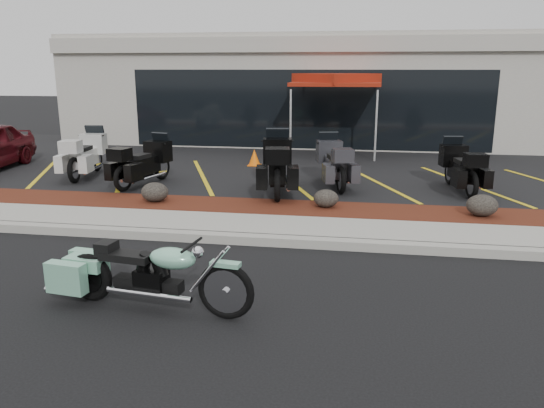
% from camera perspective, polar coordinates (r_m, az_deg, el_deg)
% --- Properties ---
extents(ground, '(90.00, 90.00, 0.00)m').
position_cam_1_polar(ground, '(8.07, -3.83, -6.27)').
color(ground, black).
rests_on(ground, ground).
extents(curb, '(24.00, 0.25, 0.15)m').
position_cam_1_polar(curb, '(8.87, -2.52, -3.80)').
color(curb, gray).
rests_on(curb, ground).
extents(sidewalk, '(24.00, 1.20, 0.15)m').
position_cam_1_polar(sidewalk, '(9.53, -1.66, -2.50)').
color(sidewalk, gray).
rests_on(sidewalk, ground).
extents(mulch_bed, '(24.00, 1.20, 0.16)m').
position_cam_1_polar(mulch_bed, '(10.66, -0.44, -0.63)').
color(mulch_bed, '#3E120E').
rests_on(mulch_bed, ground).
extents(upper_lot, '(26.00, 9.60, 0.15)m').
position_cam_1_polar(upper_lot, '(15.89, 2.87, 4.35)').
color(upper_lot, black).
rests_on(upper_lot, ground).
extents(dealership_building, '(18.00, 8.16, 4.00)m').
position_cam_1_polar(dealership_building, '(21.90, 4.85, 12.16)').
color(dealership_building, '#9C978D').
rests_on(dealership_building, ground).
extents(boulder_left, '(0.57, 0.47, 0.40)m').
position_cam_1_polar(boulder_left, '(11.22, -12.50, 1.27)').
color(boulder_left, black).
rests_on(boulder_left, mulch_bed).
extents(boulder_mid, '(0.50, 0.42, 0.35)m').
position_cam_1_polar(boulder_mid, '(10.58, 5.83, 0.61)').
color(boulder_mid, black).
rests_on(boulder_mid, mulch_bed).
extents(boulder_right, '(0.58, 0.48, 0.41)m').
position_cam_1_polar(boulder_right, '(10.63, 21.67, -0.14)').
color(boulder_right, black).
rests_on(boulder_right, mulch_bed).
extents(hero_cruiser, '(2.65, 0.99, 0.91)m').
position_cam_1_polar(hero_cruiser, '(6.17, -4.99, -8.44)').
color(hero_cruiser, '#7EC4A2').
rests_on(hero_cruiser, ground).
extents(touring_white, '(1.08, 2.21, 1.23)m').
position_cam_1_polar(touring_white, '(14.98, -18.43, 5.70)').
color(touring_white, silver).
rests_on(touring_white, upper_lot).
extents(touring_black_front, '(1.25, 2.15, 1.17)m').
position_cam_1_polar(touring_black_front, '(13.43, -11.84, 5.07)').
color(touring_black_front, black).
rests_on(touring_black_front, upper_lot).
extents(touring_black_mid, '(1.23, 2.43, 1.35)m').
position_cam_1_polar(touring_black_mid, '(12.52, 0.58, 5.12)').
color(touring_black_mid, black).
rests_on(touring_black_mid, upper_lot).
extents(touring_grey, '(1.29, 2.20, 1.20)m').
position_cam_1_polar(touring_grey, '(13.13, 6.03, 5.15)').
color(touring_grey, '#303035').
rests_on(touring_grey, upper_lot).
extents(touring_black_rear, '(1.06, 2.09, 1.16)m').
position_cam_1_polar(touring_black_rear, '(13.26, 18.71, 4.47)').
color(touring_black_rear, black).
rests_on(touring_black_rear, upper_lot).
extents(traffic_cone, '(0.41, 0.41, 0.46)m').
position_cam_1_polar(traffic_cone, '(15.14, -1.91, 5.04)').
color(traffic_cone, '#FE6908').
rests_on(traffic_cone, upper_lot).
extents(popup_canopy, '(3.21, 3.21, 2.54)m').
position_cam_1_polar(popup_canopy, '(17.26, 6.90, 12.99)').
color(popup_canopy, silver).
rests_on(popup_canopy, upper_lot).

